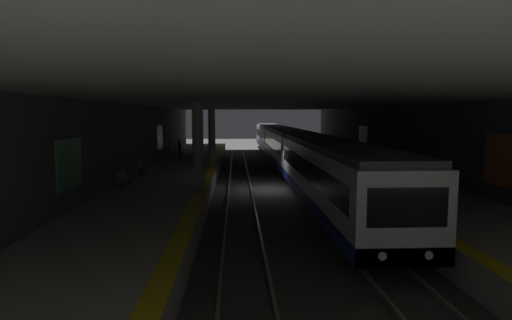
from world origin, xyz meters
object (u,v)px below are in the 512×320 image
at_px(pillar_far, 212,135).
at_px(suitcase_rolling, 425,196).
at_px(metro_train, 287,147).
at_px(trash_bin, 431,181).
at_px(pillar_near, 198,147).
at_px(bench_right_mid, 142,167).
at_px(bench_right_near, 124,177).
at_px(backpack_on_floor, 191,162).
at_px(person_walking_mid, 180,148).
at_px(person_waiting_near, 360,161).
at_px(bench_right_far, 173,150).
at_px(bench_left_mid, 366,155).

relative_size(pillar_far, suitcase_rolling, 4.61).
bearing_deg(metro_train, trash_bin, -161.61).
bearing_deg(pillar_far, pillar_near, 180.00).
xyz_separation_m(pillar_near, suitcase_rolling, (-3.38, -10.12, -1.93)).
relative_size(bench_right_mid, suitcase_rolling, 1.72).
height_order(bench_right_near, backpack_on_floor, bench_right_near).
height_order(bench_right_near, person_walking_mid, person_walking_mid).
height_order(pillar_near, person_waiting_near, pillar_near).
bearing_deg(bench_right_far, person_walking_mid, -162.60).
height_order(bench_right_near, suitcase_rolling, suitcase_rolling).
relative_size(bench_left_mid, bench_right_near, 1.00).
bearing_deg(person_waiting_near, pillar_far, 59.33).
bearing_deg(pillar_near, bench_right_mid, 33.21).
distance_m(metro_train, trash_bin, 17.76).
height_order(pillar_near, backpack_on_floor, pillar_near).
height_order(bench_right_far, backpack_on_floor, bench_right_far).
bearing_deg(bench_left_mid, person_walking_mid, 80.51).
distance_m(bench_right_near, trash_bin, 16.40).
bearing_deg(backpack_on_floor, suitcase_rolling, -142.82).
bearing_deg(bench_right_far, person_waiting_near, -134.17).
xyz_separation_m(pillar_near, trash_bin, (0.41, -12.15, -1.85)).
xyz_separation_m(pillar_near, metro_train, (17.25, -6.55, -1.30)).
relative_size(metro_train, bench_right_near, 32.12).
bearing_deg(pillar_far, bench_right_far, 27.96).
relative_size(bench_left_mid, person_walking_mid, 1.01).
bearing_deg(bench_right_far, suitcase_rolling, -148.56).
height_order(pillar_near, bench_right_far, pillar_near).
bearing_deg(pillar_far, trash_bin, -133.99).
height_order(pillar_far, bench_left_mid, pillar_far).
relative_size(bench_right_far, person_waiting_near, 1.08).
xyz_separation_m(person_walking_mid, trash_bin, (-16.13, -15.24, -0.49)).
height_order(pillar_near, suitcase_rolling, pillar_near).
bearing_deg(person_waiting_near, bench_right_near, 106.70).
relative_size(bench_right_near, trash_bin, 2.00).
bearing_deg(trash_bin, bench_right_mid, 69.88).
height_order(pillar_near, bench_right_near, pillar_near).
relative_size(person_walking_mid, backpack_on_floor, 4.20).
bearing_deg(person_walking_mid, suitcase_rolling, -146.44).
bearing_deg(bench_right_near, backpack_on_floor, -14.07).
distance_m(person_waiting_near, backpack_on_floor, 13.15).
xyz_separation_m(metro_train, bench_right_far, (2.77, 10.73, -0.45)).
xyz_separation_m(person_walking_mid, backpack_on_floor, (-4.44, -1.47, -0.71)).
bearing_deg(bench_left_mid, pillar_far, 97.65).
bearing_deg(bench_left_mid, trash_bin, 176.88).
bearing_deg(bench_right_far, bench_right_near, 180.00).
relative_size(bench_left_mid, trash_bin, 2.00).
xyz_separation_m(pillar_far, bench_right_near, (-10.27, 4.18, -1.75)).
bearing_deg(backpack_on_floor, metro_train, -57.77).
xyz_separation_m(pillar_near, bench_right_far, (20.02, 4.18, -1.75)).
distance_m(bench_left_mid, person_walking_mid, 16.20).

